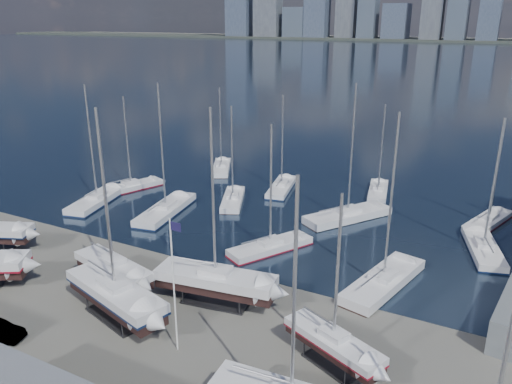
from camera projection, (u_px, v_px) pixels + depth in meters
The scene contains 21 objects.
ground at pixel (167, 321), 41.99m from camera, with size 1400.00×1400.00×0.00m, color #605E59.
water at pixel (481, 60), 301.28m from camera, with size 1400.00×600.00×0.40m, color #172036.
far_shore at pixel (503, 41), 518.30m from camera, with size 1400.00×80.00×2.20m, color #2D332D.
skyline at pixel (500, 2), 503.97m from camera, with size 639.14×43.80×107.69m.
sailboat_cradle_2 at pixel (113, 268), 46.58m from camera, with size 9.67×4.79×15.26m.
sailboat_cradle_3 at pixel (116, 294), 41.88m from camera, with size 11.61×6.11×17.92m.
sailboat_cradle_4 at pixel (216, 281), 44.13m from camera, with size 11.15×4.57×17.55m.
sailboat_cradle_6 at pixel (333, 343), 36.02m from camera, with size 8.41×5.35×13.42m.
sailboat_moored_0 at pixel (97, 201), 68.54m from camera, with size 5.63×11.74×16.92m.
sailboat_moored_1 at pixel (131, 188), 73.94m from camera, with size 5.95×9.99×14.43m.
sailboat_moored_2 at pixel (221, 169), 83.34m from camera, with size 6.75×9.64×14.33m.
sailboat_moored_3 at pixel (166, 212), 64.86m from camera, with size 5.19×12.16×17.60m.
sailboat_moored_4 at pixel (233, 200), 68.80m from camera, with size 6.17×9.50×13.98m.
sailboat_moored_5 at pixel (282, 188), 73.77m from camera, with size 4.82×10.18×14.68m.
sailboat_moored_6 at pixel (270, 248), 54.56m from camera, with size 7.20×9.97×14.75m.
sailboat_moored_7 at pixel (348, 217), 62.99m from camera, with size 9.24×11.71×17.85m.
sailboat_moored_8 at pixel (378, 192), 72.29m from camera, with size 4.30×9.40×13.57m.
sailboat_moored_9 at pixel (383, 283), 47.28m from camera, with size 5.75×12.00×17.46m.
sailboat_moored_10 at pixel (483, 250), 54.17m from camera, with size 5.58×10.73×15.45m.
sailboat_moored_11 at pixel (488, 222), 61.65m from camera, with size 5.35×9.59×13.82m.
flagpole at pixel (174, 278), 36.29m from camera, with size 0.97×0.12×10.93m.
Camera 1 is at (23.40, -38.44, 24.14)m, focal length 35.00 mm.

